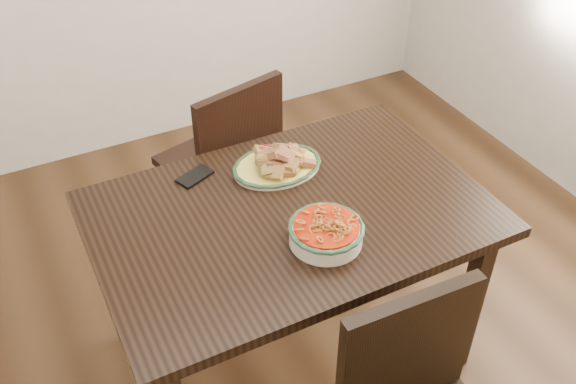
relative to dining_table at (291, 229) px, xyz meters
name	(u,v)px	position (x,y,z in m)	size (l,w,h in m)	color
floor	(297,344)	(0.04, 0.02, -0.66)	(3.50, 3.50, 0.00)	#341F10
dining_table	(291,229)	(0.00, 0.00, 0.00)	(1.30, 0.87, 0.75)	black
chair_far	(227,158)	(0.05, 0.69, -0.16)	(0.51, 0.51, 0.89)	black
fish_plate	(277,159)	(0.06, 0.22, 0.13)	(0.32, 0.25, 0.11)	beige
noodle_bowl	(326,231)	(0.03, -0.19, 0.13)	(0.24, 0.24, 0.08)	beige
smartphone	(195,176)	(-0.22, 0.31, 0.09)	(0.13, 0.07, 0.01)	black
napkin	(278,153)	(0.10, 0.30, 0.10)	(0.12, 0.10, 0.01)	maroon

